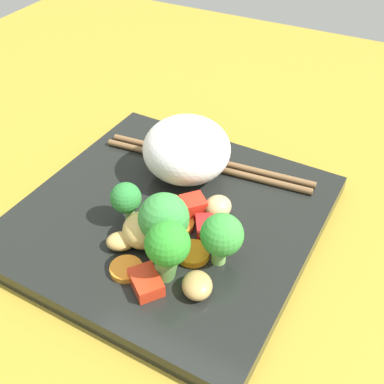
% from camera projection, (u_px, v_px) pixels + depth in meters
% --- Properties ---
extents(ground_plane, '(1.10, 1.10, 0.02)m').
position_uv_depth(ground_plane, '(170.00, 231.00, 0.48)').
color(ground_plane, olive).
extents(square_plate, '(0.28, 0.28, 0.02)m').
position_uv_depth(square_plate, '(169.00, 218.00, 0.47)').
color(square_plate, black).
rests_on(square_plate, ground_plane).
extents(rice_mound, '(0.11, 0.11, 0.06)m').
position_uv_depth(rice_mound, '(187.00, 149.00, 0.48)').
color(rice_mound, white).
rests_on(rice_mound, square_plate).
extents(broccoli_floret_0, '(0.04, 0.04, 0.05)m').
position_uv_depth(broccoli_floret_0, '(164.00, 219.00, 0.41)').
color(broccoli_floret_0, '#64913E').
rests_on(broccoli_floret_0, square_plate).
extents(broccoli_floret_1, '(0.04, 0.04, 0.05)m').
position_uv_depth(broccoli_floret_1, '(222.00, 236.00, 0.39)').
color(broccoli_floret_1, '#7FB957').
rests_on(broccoli_floret_1, square_plate).
extents(broccoli_floret_2, '(0.03, 0.03, 0.04)m').
position_uv_depth(broccoli_floret_2, '(126.00, 199.00, 0.43)').
color(broccoli_floret_2, '#7DB35B').
rests_on(broccoli_floret_2, square_plate).
extents(broccoli_floret_3, '(0.04, 0.04, 0.06)m').
position_uv_depth(broccoli_floret_3, '(167.00, 247.00, 0.38)').
color(broccoli_floret_3, '#5A9544').
rests_on(broccoli_floret_3, square_plate).
extents(carrot_slice_0, '(0.04, 0.04, 0.01)m').
position_uv_depth(carrot_slice_0, '(177.00, 224.00, 0.44)').
color(carrot_slice_0, orange).
rests_on(carrot_slice_0, square_plate).
extents(carrot_slice_1, '(0.03, 0.03, 0.01)m').
position_uv_depth(carrot_slice_1, '(126.00, 269.00, 0.40)').
color(carrot_slice_1, orange).
rests_on(carrot_slice_1, square_plate).
extents(carrot_slice_2, '(0.04, 0.04, 0.01)m').
position_uv_depth(carrot_slice_2, '(193.00, 253.00, 0.42)').
color(carrot_slice_2, orange).
rests_on(carrot_slice_2, square_plate).
extents(pepper_chunk_0, '(0.04, 0.04, 0.01)m').
position_uv_depth(pepper_chunk_0, '(146.00, 282.00, 0.39)').
color(pepper_chunk_0, red).
rests_on(pepper_chunk_0, square_plate).
extents(pepper_chunk_1, '(0.03, 0.03, 0.01)m').
position_uv_depth(pepper_chunk_1, '(209.00, 227.00, 0.44)').
color(pepper_chunk_1, red).
rests_on(pepper_chunk_1, square_plate).
extents(pepper_chunk_2, '(0.03, 0.03, 0.02)m').
position_uv_depth(pepper_chunk_2, '(193.00, 207.00, 0.45)').
color(pepper_chunk_2, red).
rests_on(pepper_chunk_2, square_plate).
extents(chicken_piece_0, '(0.04, 0.04, 0.02)m').
position_uv_depth(chicken_piece_0, '(197.00, 285.00, 0.38)').
color(chicken_piece_0, tan).
rests_on(chicken_piece_0, square_plate).
extents(chicken_piece_1, '(0.03, 0.03, 0.02)m').
position_uv_depth(chicken_piece_1, '(166.00, 205.00, 0.45)').
color(chicken_piece_1, tan).
rests_on(chicken_piece_1, square_plate).
extents(chicken_piece_2, '(0.05, 0.05, 0.03)m').
position_uv_depth(chicken_piece_2, '(143.00, 230.00, 0.42)').
color(chicken_piece_2, tan).
rests_on(chicken_piece_2, square_plate).
extents(chicken_piece_3, '(0.03, 0.03, 0.01)m').
position_uv_depth(chicken_piece_3, '(121.00, 241.00, 0.42)').
color(chicken_piece_3, tan).
rests_on(chicken_piece_3, square_plate).
extents(chicken_piece_4, '(0.03, 0.03, 0.02)m').
position_uv_depth(chicken_piece_4, '(218.00, 207.00, 0.45)').
color(chicken_piece_4, tan).
rests_on(chicken_piece_4, square_plate).
extents(chopstick_pair, '(0.04, 0.23, 0.01)m').
position_uv_depth(chopstick_pair, '(207.00, 163.00, 0.52)').
color(chopstick_pair, brown).
rests_on(chopstick_pair, square_plate).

